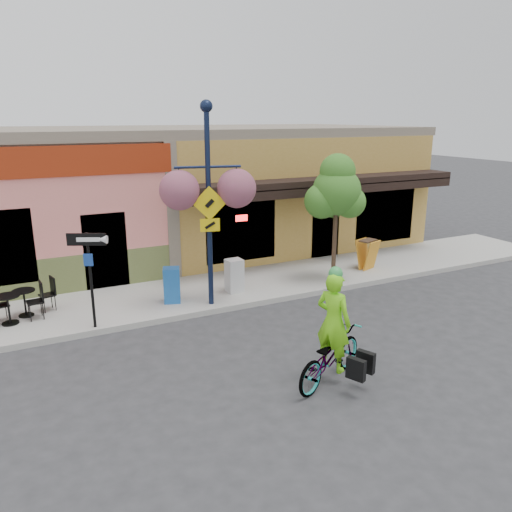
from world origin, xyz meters
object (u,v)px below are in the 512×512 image
at_px(cyclist_rider, 333,334).
at_px(newspaper_box_blue, 172,285).
at_px(one_way_sign, 91,281).
at_px(building, 166,189).
at_px(street_tree, 335,218).
at_px(lamp_post, 209,207).
at_px(bicycle, 330,356).
at_px(newspaper_box_grey, 234,276).

relative_size(cyclist_rider, newspaper_box_blue, 2.05).
bearing_deg(one_way_sign, newspaper_box_blue, 44.93).
relative_size(building, one_way_sign, 8.07).
distance_m(building, street_tree, 7.15).
bearing_deg(building, lamp_post, -97.14).
height_order(cyclist_rider, one_way_sign, one_way_sign).
distance_m(building, bicycle, 11.21).
relative_size(newspaper_box_blue, newspaper_box_grey, 1.01).
xyz_separation_m(bicycle, cyclist_rider, (0.05, 0.00, 0.43)).
relative_size(bicycle, newspaper_box_blue, 2.15).
bearing_deg(building, one_way_sign, -119.15).
xyz_separation_m(building, one_way_sign, (-3.81, -6.83, -0.97)).
height_order(lamp_post, newspaper_box_grey, lamp_post).
relative_size(lamp_post, newspaper_box_blue, 5.47).
distance_m(building, cyclist_rider, 11.15).
xyz_separation_m(bicycle, newspaper_box_grey, (0.26, 5.04, 0.09)).
height_order(bicycle, street_tree, street_tree).
distance_m(building, lamp_post, 6.68).
relative_size(cyclist_rider, one_way_sign, 0.85).
distance_m(one_way_sign, street_tree, 7.01).
distance_m(bicycle, newspaper_box_grey, 5.05).
relative_size(building, cyclist_rider, 9.47).
distance_m(building, newspaper_box_grey, 6.25).
bearing_deg(lamp_post, building, 95.99).
height_order(building, newspaper_box_grey, building).
xyz_separation_m(one_way_sign, newspaper_box_blue, (2.10, 0.77, -0.66)).
bearing_deg(one_way_sign, bicycle, -24.71).
distance_m(newspaper_box_blue, newspaper_box_grey, 1.80).
bearing_deg(street_tree, lamp_post, -177.09).
xyz_separation_m(one_way_sign, street_tree, (6.96, 0.42, 0.76)).
bearing_deg(street_tree, cyclist_rider, -125.04).
bearing_deg(bicycle, newspaper_box_blue, -7.31).
distance_m(one_way_sign, newspaper_box_grey, 4.04).
distance_m(bicycle, one_way_sign, 5.64).
bearing_deg(street_tree, bicycle, -125.45).
distance_m(one_way_sign, newspaper_box_blue, 2.33).
distance_m(bicycle, street_tree, 5.92).
bearing_deg(newspaper_box_blue, newspaper_box_grey, 18.45).
distance_m(cyclist_rider, newspaper_box_blue, 5.28).
bearing_deg(street_tree, building, 116.17).
height_order(bicycle, lamp_post, lamp_post).
bearing_deg(newspaper_box_blue, bicycle, -55.16).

